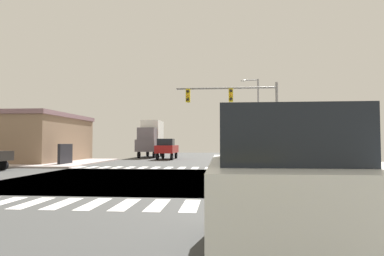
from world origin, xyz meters
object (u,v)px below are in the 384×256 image
box_truck_middle_1 (151,138)px  street_lamp (256,112)px  suv_queued_1 (274,175)px  pickup_nearside_1 (167,148)px  traffic_signal_mast (236,104)px  bank_building (15,138)px

box_truck_middle_1 → street_lamp: bearing=139.5°
suv_queued_1 → pickup_nearside_1: bearing=102.4°
traffic_signal_mast → suv_queued_1: 19.94m
traffic_signal_mast → suv_queued_1: traffic_signal_mast is taller
street_lamp → suv_queued_1: (-2.55, -26.55, -3.43)m
bank_building → suv_queued_1: size_ratio=2.94×
traffic_signal_mast → suv_queued_1: (-0.37, -19.64, -3.43)m
traffic_signal_mast → box_truck_middle_1: bearing=120.5°
bank_building → box_truck_middle_1: 16.28m
box_truck_middle_1 → bank_building: bearing=46.3°
bank_building → suv_queued_1: bank_building is taller
street_lamp → suv_queued_1: size_ratio=1.76×
street_lamp → pickup_nearside_1: bearing=150.6°
traffic_signal_mast → pickup_nearside_1: size_ratio=1.52×
bank_building → pickup_nearside_1: bank_building is taller
traffic_signal_mast → suv_queued_1: size_ratio=1.68×
street_lamp → box_truck_middle_1: street_lamp is taller
box_truck_middle_1 → traffic_signal_mast: bearing=120.5°
pickup_nearside_1 → box_truck_middle_1: size_ratio=0.71×
street_lamp → bank_building: bearing=-177.4°
traffic_signal_mast → pickup_nearside_1: (-7.37, 12.30, -3.53)m
suv_queued_1 → traffic_signal_mast: bearing=88.9°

